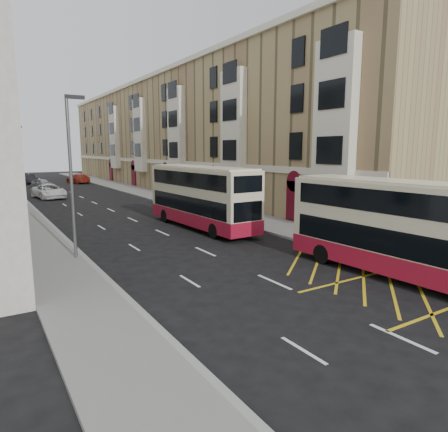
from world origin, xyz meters
TOP-DOWN VIEW (x-y plane):
  - ground at (0.00, 0.00)m, footprint 200.00×200.00m
  - pavement_right at (8.00, 30.00)m, footprint 4.00×120.00m
  - pavement_left at (-7.50, 30.00)m, footprint 3.00×120.00m
  - kerb_right at (6.00, 30.00)m, footprint 0.25×120.00m
  - kerb_left at (-6.00, 30.00)m, footprint 0.25×120.00m
  - road_markings at (0.00, 45.00)m, footprint 10.00×110.00m
  - terrace_right at (14.88, 45.38)m, footprint 10.75×79.00m
  - guard_railing at (6.25, 5.75)m, footprint 0.06×6.56m
  - street_lamp_near at (-6.35, 12.00)m, footprint 0.93×0.18m
  - street_lamp_far at (-6.35, 42.00)m, footprint 0.93×0.18m
  - double_decker_front at (5.00, 1.60)m, footprint 2.88×10.73m
  - double_decker_rear at (3.03, 16.04)m, footprint 2.95×11.09m
  - pedestrian_near at (7.28, 1.33)m, footprint 0.77×0.60m
  - pedestrian_far at (7.70, 2.02)m, footprint 1.02×0.67m
  - white_van at (-3.40, 40.80)m, footprint 3.46×6.09m
  - car_silver at (-2.26, 54.66)m, footprint 2.99×4.33m
  - car_dark at (-3.07, 64.06)m, footprint 2.44×5.00m
  - car_red at (4.02, 60.61)m, footprint 3.42×5.71m

SIDE VIEW (x-z plane):
  - ground at x=0.00m, z-range 0.00..0.00m
  - road_markings at x=0.00m, z-range 0.00..0.01m
  - pavement_right at x=8.00m, z-range 0.00..0.15m
  - pavement_left at x=-7.50m, z-range 0.00..0.15m
  - kerb_right at x=6.00m, z-range 0.00..0.15m
  - kerb_left at x=-6.00m, z-range 0.00..0.15m
  - car_silver at x=-2.26m, z-range 0.00..1.37m
  - car_red at x=4.02m, z-range 0.00..1.55m
  - car_dark at x=-3.07m, z-range 0.00..1.58m
  - white_van at x=-3.40m, z-range 0.00..1.60m
  - guard_railing at x=6.25m, z-range 0.35..1.36m
  - pedestrian_far at x=7.70m, z-range 0.15..1.77m
  - pedestrian_near at x=7.28m, z-range 0.15..2.01m
  - double_decker_front at x=5.00m, z-range 0.04..4.28m
  - double_decker_rear at x=3.03m, z-range 0.04..4.43m
  - street_lamp_near at x=-6.35m, z-range 0.64..8.64m
  - street_lamp_far at x=-6.35m, z-range 0.64..8.64m
  - terrace_right at x=14.88m, z-range -0.10..15.15m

